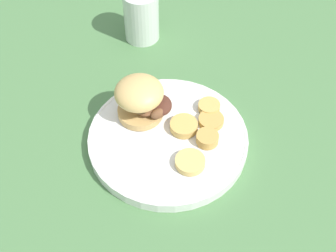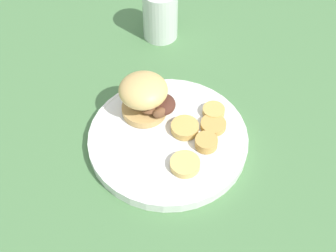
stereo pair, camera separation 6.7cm
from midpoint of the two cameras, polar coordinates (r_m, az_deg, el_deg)
ground_plane at (r=0.82m, az=-2.33°, el=-2.20°), size 4.00×4.00×0.00m
dinner_plate at (r=0.81m, az=-2.35°, el=-1.68°), size 0.28×0.28×0.02m
sandwich at (r=0.81m, az=-5.59°, el=3.26°), size 0.10×0.10×0.08m
potato_round_0 at (r=0.76m, az=0.21°, el=-4.54°), size 0.05×0.05×0.01m
potato_round_1 at (r=0.81m, az=-0.42°, el=-0.12°), size 0.05×0.05×0.01m
potato_round_2 at (r=0.79m, az=2.42°, el=-1.64°), size 0.04×0.04×0.02m
potato_round_3 at (r=0.84m, az=2.77°, el=2.27°), size 0.04×0.04×0.01m
potato_round_4 at (r=0.82m, az=2.97°, el=0.59°), size 0.04×0.04×0.01m
drinking_glass at (r=0.99m, az=-5.24°, el=13.15°), size 0.07×0.07×0.11m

